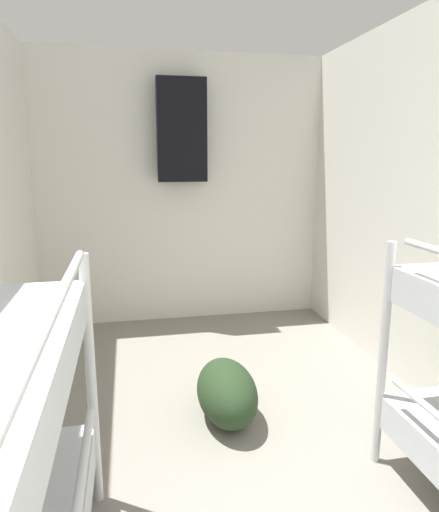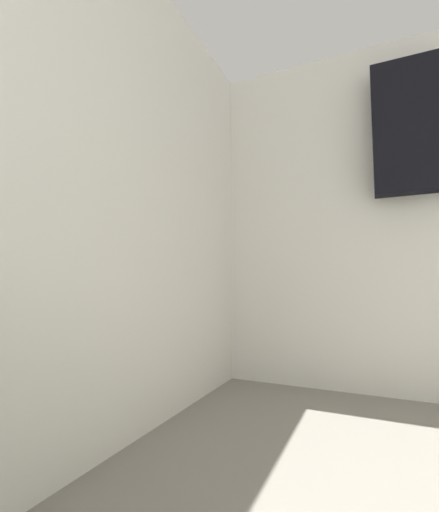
{
  "view_description": "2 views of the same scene",
  "coord_description": "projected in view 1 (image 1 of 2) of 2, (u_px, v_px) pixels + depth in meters",
  "views": [
    {
      "loc": [
        -0.51,
        0.48,
        1.55
      ],
      "look_at": [
        -0.08,
        2.65,
        1.08
      ],
      "focal_mm": 32.0,
      "sensor_mm": 36.0,
      "label": 1
    },
    {
      "loc": [
        -0.25,
        2.17,
        0.75
      ],
      "look_at": [
        -0.8,
        3.38,
        0.86
      ],
      "focal_mm": 24.0,
      "sensor_mm": 36.0,
      "label": 2
    }
  ],
  "objects": [
    {
      "name": "duffel_bag",
      "position": [
        227.0,
        392.0,
        2.74
      ],
      "size": [
        0.35,
        0.61,
        0.35
      ],
      "color": "#23381E",
      "rests_on": "ground_plane"
    },
    {
      "name": "hanging_coat",
      "position": [
        182.0,
        130.0,
        4.05
      ],
      "size": [
        0.44,
        0.12,
        0.9
      ],
      "color": "black"
    },
    {
      "name": "wall_back",
      "position": [
        183.0,
        191.0,
        4.31
      ],
      "size": [
        2.79,
        0.06,
        2.49
      ],
      "color": "silver",
      "rests_on": "ground_plane"
    }
  ]
}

